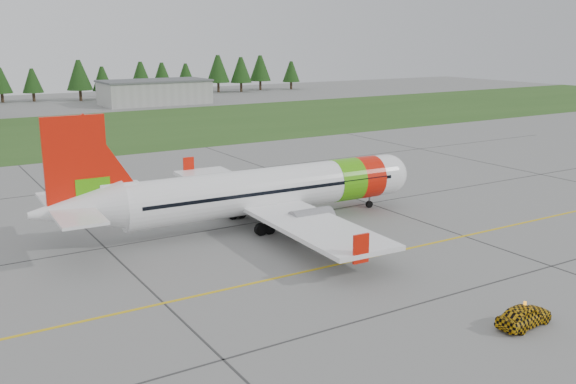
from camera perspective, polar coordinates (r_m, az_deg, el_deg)
ground at (r=40.61m, az=13.86°, el=-8.99°), size 320.00×320.00×0.00m
aircraft at (r=53.18m, az=-2.45°, el=0.09°), size 33.14×30.47×10.04m
follow_me_car at (r=37.25m, az=20.39°, el=-8.55°), size 1.37×1.57×3.65m
grass_strip at (r=112.35m, az=-17.35°, el=5.20°), size 320.00×50.00×0.03m
taxi_guideline at (r=46.12m, az=6.78°, el=-5.88°), size 120.00×0.25×0.02m
hangar_east at (r=153.63m, az=-11.75°, el=8.63°), size 24.00×12.00×5.20m
treeline at (r=166.48m, az=-22.42°, el=9.09°), size 160.00×8.00×10.00m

